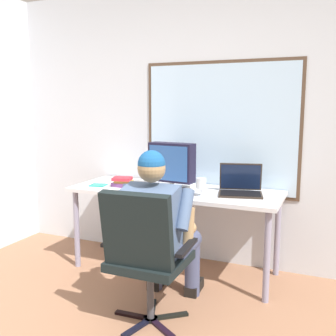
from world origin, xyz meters
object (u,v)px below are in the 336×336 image
Objects in this scene: crt_monitor at (172,164)px; person_seated at (159,228)px; wine_glass at (201,184)px; book_stack at (123,182)px; office_chair at (144,250)px; laptop at (240,186)px; desk at (175,197)px; cd_case at (98,185)px.

person_seated is at bearing -74.14° from crt_monitor.
person_seated is at bearing -103.92° from wine_glass.
book_stack is (-0.65, 0.62, 0.17)m from person_seated.
laptop is (0.40, 1.02, 0.27)m from office_chair.
person_seated is (0.17, -0.70, -0.05)m from desk.
crt_monitor is 1.02× the size of laptop.
cd_case reaches higher than desk.
wine_glass is at bearing -27.86° from crt_monitor.
laptop is 2.57× the size of cd_case.
wine_glass reaches higher than desk.
desk is at bearing -173.95° from laptop.
laptop is at bearing 3.93° from crt_monitor.
laptop is at bearing 7.53° from book_stack.
office_chair is at bearing -87.48° from person_seated.
person_seated reaches higher than crt_monitor.
office_chair reaches higher than desk.
laptop is (0.61, 0.04, -0.16)m from crt_monitor.
crt_monitor reaches higher than cd_case.
wine_glass is at bearing 76.08° from person_seated.
desk is at bearing 10.15° from cd_case.
crt_monitor is (-0.04, 0.02, 0.30)m from desk.
office_chair reaches higher than wine_glass.
desk is 0.72m from person_seated.
book_stack is (-0.66, 0.88, 0.25)m from office_chair.
book_stack is at bearing 174.11° from wine_glass.
office_chair is 2.34× the size of laptop.
cd_case is (-0.71, -0.13, 0.08)m from desk.
book_stack is (-0.48, -0.08, 0.12)m from desk.
cd_case is (-0.23, -0.05, -0.04)m from book_stack.
book_stack is at bearing -172.47° from laptop.
crt_monitor is at bearing 102.37° from office_chair.
desk is at bearing 100.52° from office_chair.
office_chair reaches higher than cd_case.
book_stack is at bearing 11.91° from cd_case.
crt_monitor is at bearing 12.39° from book_stack.
wine_glass is 0.94× the size of cd_case.
wine_glass is at bearing -27.92° from desk.
office_chair is 2.29× the size of crt_monitor.
office_chair is at bearing -111.21° from laptop.
laptop is at bearing 38.67° from wine_glass.
crt_monitor is at bearing 152.14° from wine_glass.
cd_case is (-1.02, 0.03, -0.10)m from wine_glass.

